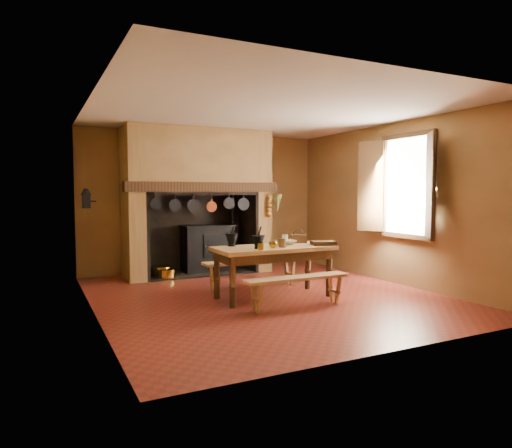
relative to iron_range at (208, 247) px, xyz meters
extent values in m
plane|color=maroon|center=(0.04, -2.45, -0.48)|extent=(5.50, 5.50, 0.00)
plane|color=silver|center=(0.04, -2.45, 2.32)|extent=(5.50, 5.50, 0.00)
cube|color=olive|center=(0.04, 0.30, 0.92)|extent=(5.00, 0.02, 2.80)
cube|color=olive|center=(-2.46, -2.45, 0.92)|extent=(0.02, 5.50, 2.80)
cube|color=olive|center=(2.54, -2.45, 0.92)|extent=(0.02, 5.50, 2.80)
cube|color=olive|center=(0.04, -5.20, 0.92)|extent=(5.00, 0.02, 2.80)
cube|color=olive|center=(-1.51, -0.15, 0.92)|extent=(0.30, 0.90, 2.80)
cube|color=olive|center=(0.99, -0.15, 0.92)|extent=(0.30, 0.90, 2.80)
cube|color=olive|center=(-0.26, -0.15, 1.72)|extent=(2.20, 0.90, 1.20)
cube|color=black|center=(-0.26, -0.55, 1.21)|extent=(2.95, 0.22, 0.18)
cube|color=black|center=(-0.26, 0.27, 0.32)|extent=(2.20, 0.06, 1.60)
cube|color=black|center=(-0.26, -0.15, -0.47)|extent=(2.20, 0.90, 0.02)
cube|color=black|center=(-0.01, 0.00, -0.03)|extent=(1.00, 0.50, 0.90)
cube|color=black|center=(-0.01, -0.02, 0.44)|extent=(1.04, 0.54, 0.04)
cube|color=black|center=(-0.01, -0.26, 0.07)|extent=(0.35, 0.02, 0.45)
cylinder|color=black|center=(0.54, 0.00, 0.77)|extent=(0.10, 0.10, 0.70)
cylinder|color=#B28629|center=(-0.16, -0.28, 0.07)|extent=(0.03, 0.03, 0.03)
cylinder|color=#B28629|center=(0.14, -0.28, 0.07)|extent=(0.03, 0.03, 0.03)
cylinder|color=#B28629|center=(-1.01, -0.15, -0.38)|extent=(0.40, 0.40, 0.20)
cylinder|color=#B28629|center=(-0.96, -0.40, -0.39)|extent=(0.34, 0.34, 0.18)
cube|color=black|center=(-1.21, -0.05, -0.40)|extent=(0.18, 0.18, 0.16)
cone|color=#59622E|center=(1.22, -0.66, 0.90)|extent=(0.20, 0.20, 0.35)
cube|color=white|center=(2.52, -2.85, 1.22)|extent=(0.02, 1.00, 1.60)
cube|color=#3D2813|center=(2.49, -2.85, 2.06)|extent=(0.08, 1.16, 0.08)
cube|color=#3D2813|center=(2.49, -2.85, 0.38)|extent=(0.08, 1.16, 0.08)
cube|color=#3D2813|center=(2.29, -3.53, 1.22)|extent=(0.29, 0.39, 1.60)
cube|color=#3D2813|center=(2.29, -2.17, 1.22)|extent=(0.29, 0.39, 1.60)
cube|color=black|center=(-2.38, -0.90, 0.97)|extent=(0.12, 0.12, 0.22)
cone|color=black|center=(-2.38, -0.90, 1.12)|extent=(0.16, 0.16, 0.10)
cylinder|color=black|center=(-2.29, -0.90, 0.97)|extent=(0.12, 0.02, 0.02)
cube|color=#A6784C|center=(0.10, -2.60, 0.27)|extent=(1.80, 0.80, 0.06)
cube|color=#3D2813|center=(0.10, -2.60, 0.17)|extent=(1.68, 0.68, 0.14)
cylinder|color=#3D2813|center=(-0.71, -2.90, -0.12)|extent=(0.09, 0.09, 0.72)
cylinder|color=#3D2813|center=(0.90, -2.90, -0.12)|extent=(0.09, 0.09, 0.72)
cylinder|color=#3D2813|center=(-0.71, -2.30, -0.12)|extent=(0.09, 0.09, 0.72)
cylinder|color=#3D2813|center=(0.90, -2.30, -0.12)|extent=(0.09, 0.09, 0.72)
cube|color=#A6784C|center=(0.10, -3.28, -0.07)|extent=(1.55, 0.27, 0.04)
cube|color=#A6784C|center=(0.10, -1.89, -0.02)|extent=(1.71, 0.30, 0.04)
cylinder|color=black|center=(-0.47, -2.32, 0.32)|extent=(0.12, 0.12, 0.03)
cone|color=black|center=(-0.47, -2.32, 0.41)|extent=(0.20, 0.20, 0.16)
cylinder|color=black|center=(-0.45, -2.32, 0.55)|extent=(0.08, 0.05, 0.16)
cylinder|color=black|center=(-0.24, -2.76, 0.31)|extent=(0.11, 0.11, 0.03)
cone|color=black|center=(-0.24, -2.76, 0.41)|extent=(0.19, 0.19, 0.16)
cylinder|color=black|center=(-0.22, -2.76, 0.54)|extent=(0.08, 0.04, 0.15)
cube|color=#3D2813|center=(-0.21, -2.71, 0.35)|extent=(0.14, 0.14, 0.10)
cylinder|color=#B28629|center=(-0.21, -2.71, 0.42)|extent=(0.08, 0.08, 0.03)
cylinder|color=black|center=(-0.17, -2.71, 0.45)|extent=(0.09, 0.05, 0.03)
cylinder|color=#B28629|center=(-0.28, -2.92, 0.35)|extent=(0.09, 0.09, 0.10)
cylinder|color=#B28629|center=(0.26, -2.49, 0.34)|extent=(0.10, 0.10, 0.09)
imported|color=beige|center=(0.38, -2.50, 0.33)|extent=(0.32, 0.32, 0.07)
cylinder|color=#50331E|center=(0.14, -2.78, 0.36)|extent=(0.11, 0.11, 0.13)
cylinder|color=beige|center=(0.35, -2.50, 0.38)|extent=(0.11, 0.11, 0.16)
cube|color=#472615|center=(0.68, -2.36, 0.36)|extent=(0.28, 0.25, 0.13)
torus|color=#472615|center=(0.68, -2.36, 0.43)|extent=(0.18, 0.09, 0.19)
cube|color=#3D2813|center=(0.86, -2.79, 0.33)|extent=(0.42, 0.36, 0.06)
imported|color=#B28629|center=(-0.02, -2.80, 0.35)|extent=(0.15, 0.15, 0.09)
camera|label=1|loc=(-3.15, -8.60, 1.11)|focal=32.00mm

